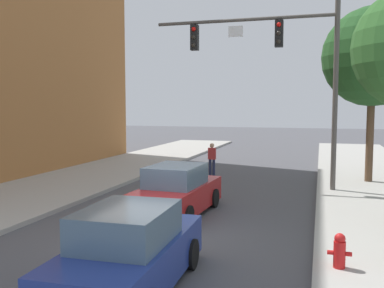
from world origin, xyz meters
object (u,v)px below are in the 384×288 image
(traffic_signal_mast, at_px, (280,58))
(street_tree_second, at_px, (373,57))
(car_following_blue, at_px, (130,253))
(car_lead_red, at_px, (177,192))
(pedestrian_crossing_road, at_px, (212,158))
(fire_hydrant, at_px, (340,251))

(traffic_signal_mast, height_order, street_tree_second, street_tree_second)
(car_following_blue, distance_m, street_tree_second, 14.89)
(car_lead_red, bearing_deg, pedestrian_crossing_road, 95.75)
(traffic_signal_mast, relative_size, car_following_blue, 1.75)
(fire_hydrant, distance_m, street_tree_second, 12.29)
(traffic_signal_mast, xyz_separation_m, fire_hydrant, (2.05, -8.63, -4.87))
(fire_hydrant, bearing_deg, traffic_signal_mast, 103.37)
(car_lead_red, xyz_separation_m, pedestrian_crossing_road, (-0.76, 7.57, 0.19))
(traffic_signal_mast, relative_size, car_lead_red, 1.74)
(pedestrian_crossing_road, bearing_deg, fire_hydrant, -63.92)
(traffic_signal_mast, distance_m, fire_hydrant, 10.12)
(car_following_blue, bearing_deg, fire_hydrant, 26.92)
(fire_hydrant, bearing_deg, pedestrian_crossing_road, 116.08)
(pedestrian_crossing_road, bearing_deg, car_lead_red, -84.25)
(traffic_signal_mast, relative_size, fire_hydrant, 10.42)
(street_tree_second, bearing_deg, car_following_blue, -112.58)
(car_lead_red, distance_m, street_tree_second, 10.90)
(traffic_signal_mast, bearing_deg, car_lead_red, -118.60)
(pedestrian_crossing_road, distance_m, fire_hydrant, 12.54)
(traffic_signal_mast, xyz_separation_m, car_following_blue, (-1.72, -10.54, -4.66))
(pedestrian_crossing_road, bearing_deg, traffic_signal_mast, -37.24)
(car_following_blue, height_order, street_tree_second, street_tree_second)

